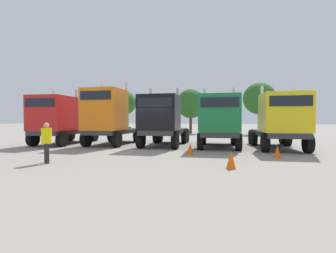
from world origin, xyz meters
The scene contains 13 objects.
ground centered at (0.00, 0.00, 0.00)m, with size 200.00×200.00×0.00m, color gray.
semi_truck_red centered at (-7.26, 1.26, 1.82)m, with size 2.80×5.82×4.03m.
semi_truck_orange centered at (-3.53, 1.80, 2.01)m, with size 2.57×6.22×4.45m.
semi_truck_black centered at (0.31, 1.84, 1.74)m, with size 2.68×6.27×3.95m.
semi_truck_green centered at (4.02, 1.82, 1.76)m, with size 2.80×5.78×3.90m.
semi_truck_yellow centered at (7.60, 1.64, 1.74)m, with size 2.90×6.25×3.89m.
visitor_in_hivis centered at (-2.72, -5.43, 0.97)m, with size 0.57×0.57×1.68m.
traffic_cone_near centered at (4.68, -4.93, 0.33)m, with size 0.36×0.36×0.66m, color #F2590C.
traffic_cone_mid centered at (2.68, -1.54, 0.30)m, with size 0.36×0.36×0.60m, color #F2590C.
traffic_cone_far centered at (6.82, -1.78, 0.29)m, with size 0.36×0.36×0.58m, color #F2590C.
oak_far_left centered at (-8.98, 17.21, 4.06)m, with size 3.20×3.20×5.68m.
oak_far_centre centered at (-0.20, 18.68, 3.92)m, with size 3.85×3.85×5.86m.
oak_far_right centered at (8.39, 18.86, 4.44)m, with size 3.97×3.97×6.44m.
Camera 1 is at (4.55, -14.35, 1.78)m, focal length 26.92 mm.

